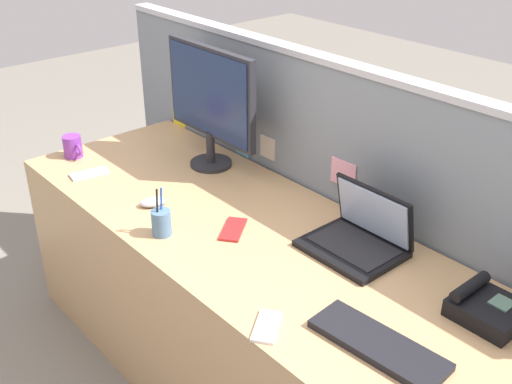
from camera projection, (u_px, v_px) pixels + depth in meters
name	position (u px, v px, depth m)	size (l,w,h in m)	color
ground_plane	(247.00, 379.00, 2.55)	(10.00, 10.00, 0.00)	slate
desk	(246.00, 308.00, 2.38)	(2.09, 0.75, 0.72)	tan
cubicle_divider	(325.00, 212.00, 2.49)	(2.57, 0.08, 1.25)	gray
desktop_monitor	(210.00, 99.00, 2.53)	(0.52, 0.18, 0.51)	#232328
laptop	(360.00, 235.00, 2.07)	(0.31, 0.25, 0.21)	black
desk_phone	(487.00, 308.00, 1.75)	(0.19, 0.17, 0.09)	black
keyboard_main	(378.00, 344.00, 1.65)	(0.38, 0.13, 0.02)	black
computer_mouse_right_hand	(153.00, 202.00, 2.34)	(0.06, 0.10, 0.03)	#B2B5BC
pen_cup	(161.00, 222.00, 2.14)	(0.07, 0.07, 0.18)	#4C7093
cell_phone_white_slab	(267.00, 326.00, 1.72)	(0.06, 0.13, 0.01)	silver
cell_phone_red_case	(233.00, 229.00, 2.18)	(0.07, 0.15, 0.01)	#B22323
cell_phone_silver_slab	(89.00, 174.00, 2.58)	(0.07, 0.15, 0.01)	#B7BAC1
coffee_mug	(73.00, 146.00, 2.71)	(0.12, 0.08, 0.10)	purple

